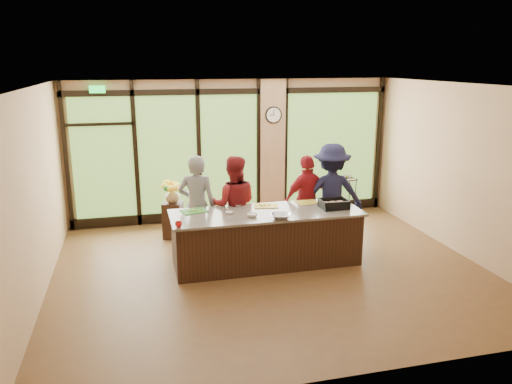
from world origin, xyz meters
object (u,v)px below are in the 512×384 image
cook_left (197,205)px  flower_stand (173,220)px  cook_right (331,194)px  bar_cart (341,190)px  island_base (266,239)px  roasting_pan (334,206)px

cook_left → flower_stand: bearing=-53.2°
cook_right → bar_cart: bearing=-107.3°
cook_left → island_base: bearing=162.8°
island_base → cook_right: 1.69m
cook_left → cook_right: (2.52, -0.01, 0.05)m
cook_right → bar_cart: cook_right is taller
cook_left → roasting_pan: size_ratio=3.94×
bar_cart → flower_stand: bearing=-173.9°
island_base → cook_left: cook_left is taller
flower_stand → cook_right: bearing=1.4°
island_base → flower_stand: (-1.42, 1.68, -0.08)m
flower_stand → bar_cart: (3.84, 0.77, 0.17)m
cook_right → flower_stand: 3.09m
island_base → roasting_pan: size_ratio=6.76×
cook_right → bar_cart: 2.04m
roasting_pan → flower_stand: roasting_pan is taller
flower_stand → bar_cart: 3.92m
cook_right → roasting_pan: size_ratio=4.15×
cook_right → bar_cart: (0.97, 1.74, -0.42)m
roasting_pan → bar_cart: bearing=62.2°
island_base → bar_cart: bearing=45.4°
bar_cart → cook_right: bearing=-124.3°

